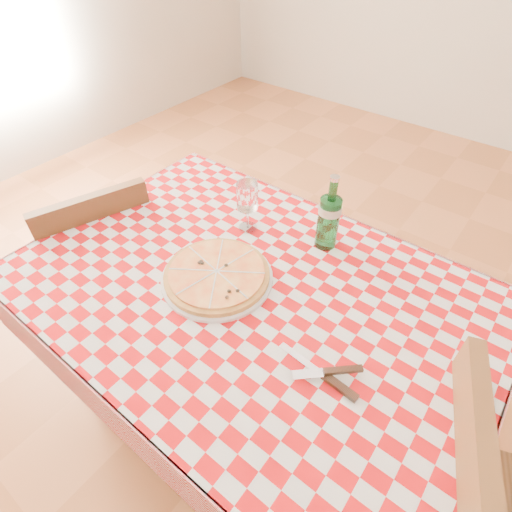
{
  "coord_description": "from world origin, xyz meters",
  "views": [
    {
      "loc": [
        0.48,
        -0.58,
        1.57
      ],
      "look_at": [
        -0.02,
        0.06,
        0.82
      ],
      "focal_mm": 28.0,
      "sensor_mm": 36.0,
      "label": 1
    }
  ],
  "objects_px": {
    "chair_far": "(106,261)",
    "wine_glass": "(247,207)",
    "chair_near": "(469,506)",
    "pizza_plate": "(217,274)",
    "dining_table": "(249,309)",
    "water_bottle": "(330,213)"
  },
  "relations": [
    {
      "from": "chair_far",
      "to": "wine_glass",
      "type": "height_order",
      "value": "wine_glass"
    },
    {
      "from": "chair_near",
      "to": "pizza_plate",
      "type": "xyz_separation_m",
      "value": [
        -0.78,
        0.01,
        0.28
      ]
    },
    {
      "from": "dining_table",
      "to": "chair_near",
      "type": "xyz_separation_m",
      "value": [
        0.7,
        -0.04,
        -0.17
      ]
    },
    {
      "from": "chair_near",
      "to": "chair_far",
      "type": "relative_size",
      "value": 1.03
    },
    {
      "from": "chair_far",
      "to": "dining_table",
      "type": "bearing_deg",
      "value": -158.04
    },
    {
      "from": "pizza_plate",
      "to": "water_bottle",
      "type": "distance_m",
      "value": 0.37
    },
    {
      "from": "dining_table",
      "to": "chair_far",
      "type": "distance_m",
      "value": 0.72
    },
    {
      "from": "dining_table",
      "to": "chair_far",
      "type": "height_order",
      "value": "chair_far"
    },
    {
      "from": "dining_table",
      "to": "wine_glass",
      "type": "distance_m",
      "value": 0.32
    },
    {
      "from": "dining_table",
      "to": "pizza_plate",
      "type": "height_order",
      "value": "pizza_plate"
    },
    {
      "from": "chair_far",
      "to": "pizza_plate",
      "type": "xyz_separation_m",
      "value": [
        0.6,
        0.01,
        0.3
      ]
    },
    {
      "from": "chair_far",
      "to": "pizza_plate",
      "type": "bearing_deg",
      "value": -160.49
    },
    {
      "from": "chair_far",
      "to": "water_bottle",
      "type": "height_order",
      "value": "water_bottle"
    },
    {
      "from": "pizza_plate",
      "to": "dining_table",
      "type": "bearing_deg",
      "value": 19.71
    },
    {
      "from": "pizza_plate",
      "to": "water_bottle",
      "type": "relative_size",
      "value": 1.3
    },
    {
      "from": "chair_near",
      "to": "pizza_plate",
      "type": "height_order",
      "value": "chair_near"
    },
    {
      "from": "water_bottle",
      "to": "wine_glass",
      "type": "height_order",
      "value": "water_bottle"
    },
    {
      "from": "chair_near",
      "to": "water_bottle",
      "type": "xyz_separation_m",
      "value": [
        -0.62,
        0.33,
        0.38
      ]
    },
    {
      "from": "dining_table",
      "to": "chair_far",
      "type": "bearing_deg",
      "value": -176.51
    },
    {
      "from": "chair_near",
      "to": "chair_far",
      "type": "xyz_separation_m",
      "value": [
        -1.39,
        0.0,
        -0.01
      ]
    },
    {
      "from": "water_bottle",
      "to": "pizza_plate",
      "type": "bearing_deg",
      "value": -117.2
    },
    {
      "from": "dining_table",
      "to": "pizza_plate",
      "type": "relative_size",
      "value": 3.83
    }
  ]
}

